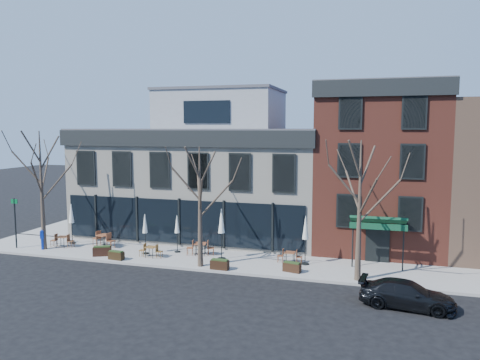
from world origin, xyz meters
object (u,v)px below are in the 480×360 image
(call_box, at_px, (42,239))
(cafe_set_0, at_px, (62,240))
(umbrella_0, at_px, (71,216))
(parked_sedan, at_px, (407,294))

(call_box, bearing_deg, cafe_set_0, 47.65)
(cafe_set_0, relative_size, umbrella_0, 0.61)
(call_box, xyz_separation_m, umbrella_0, (0.89, 1.96, 1.26))
(call_box, distance_m, cafe_set_0, 1.29)
(cafe_set_0, bearing_deg, umbrella_0, 87.64)
(call_box, height_order, cafe_set_0, call_box)
(cafe_set_0, distance_m, umbrella_0, 1.85)
(parked_sedan, xyz_separation_m, umbrella_0, (-21.97, 5.52, 1.52))
(parked_sedan, relative_size, cafe_set_0, 2.50)
(parked_sedan, height_order, cafe_set_0, parked_sedan)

